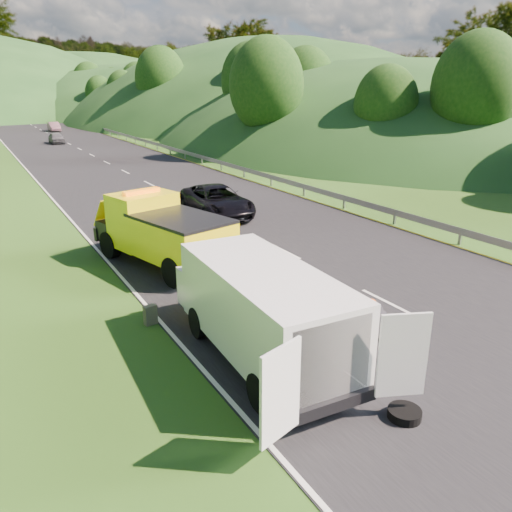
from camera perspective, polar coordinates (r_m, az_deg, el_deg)
ground at (r=16.63m, az=2.26°, el=-4.94°), size 320.00×320.00×0.00m
road_surface at (r=54.42m, az=-18.24°, el=10.89°), size 14.00×200.00×0.02m
guardrail at (r=68.23m, az=-14.48°, el=12.66°), size 0.06×140.00×1.52m
tree_line_right at (r=79.51m, az=-6.99°, el=13.91°), size 14.00×140.00×14.00m
hills_backdrop at (r=148.42m, az=-25.13°, el=14.59°), size 201.00×288.60×44.00m
tow_truck at (r=19.73m, az=-10.79°, el=2.86°), size 3.95×6.94×2.82m
white_van at (r=12.60m, az=0.56°, el=-5.92°), size 3.89×7.22×2.52m
woman at (r=15.35m, az=-5.87°, el=-7.15°), size 0.62×0.75×1.81m
child at (r=16.46m, az=-3.51°, el=-5.21°), size 0.58×0.53×0.97m
worker at (r=12.75m, az=12.41°, el=-13.38°), size 1.42×1.05×1.96m
suitcase at (r=15.15m, az=-11.99°, el=-6.60°), size 0.40×0.26×0.60m
spare_tire at (r=11.60m, az=16.56°, el=-17.36°), size 0.72×0.72×0.20m
passing_suv at (r=27.40m, az=-4.44°, el=4.65°), size 3.03×5.89×1.59m
dist_car_a at (r=67.09m, az=-21.77°, el=11.84°), size 1.56×3.89×1.32m
dist_car_b at (r=85.75m, az=-22.03°, el=13.07°), size 1.46×4.19×1.38m
dist_car_c at (r=110.70m, az=-25.31°, el=13.67°), size 2.08×5.12×1.49m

